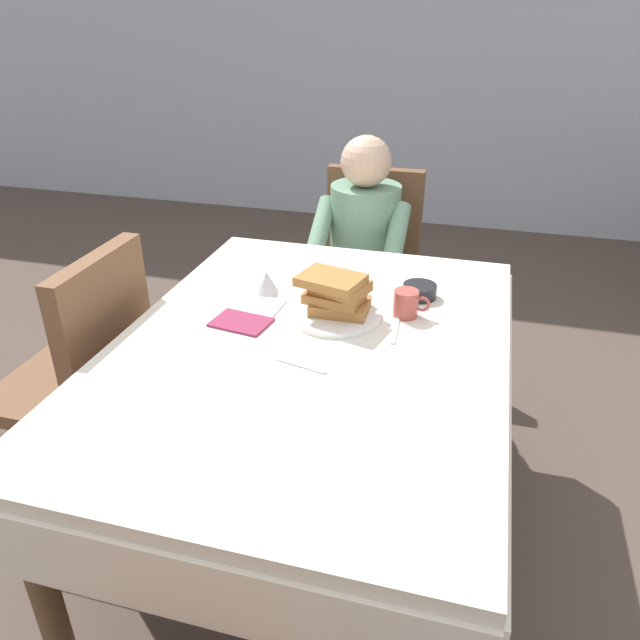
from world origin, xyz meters
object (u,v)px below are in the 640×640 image
bowl_butter (420,291)px  diner_person (363,243)px  dining_table_main (310,370)px  spoon_near_edge (301,366)px  chair_left_side (87,367)px  plate_breakfast (336,315)px  breakfast_stack (337,293)px  syrup_pitcher (267,282)px  knife_right_of_plate (396,327)px  chair_diner (369,259)px  fork_left_of_plate (275,312)px  cup_coffee (407,303)px

bowl_butter → diner_person: bearing=117.0°
diner_person → bowl_butter: size_ratio=10.18×
dining_table_main → spoon_near_edge: spoon_near_edge is taller
chair_left_side → plate_breakfast: (0.80, 0.17, 0.22)m
chair_left_side → spoon_near_edge: bearing=-99.1°
dining_table_main → diner_person: diner_person is taller
diner_person → plate_breakfast: 0.85m
breakfast_stack → syrup_pitcher: bearing=157.8°
breakfast_stack → knife_right_of_plate: (0.19, -0.03, -0.08)m
spoon_near_edge → dining_table_main: bearing=109.7°
diner_person → knife_right_of_plate: size_ratio=5.60×
plate_breakfast → syrup_pitcher: (-0.27, 0.11, 0.03)m
diner_person → breakfast_stack: 0.85m
chair_diner → breakfast_stack: chair_diner is taller
bowl_butter → dining_table_main: bearing=-124.3°
breakfast_stack → chair_diner: bearing=95.3°
bowl_butter → knife_right_of_plate: size_ratio=0.55×
chair_left_side → chair_diner: bearing=-31.3°
diner_person → spoon_near_edge: 1.14m
fork_left_of_plate → knife_right_of_plate: size_ratio=0.90×
diner_person → spoon_near_edge: bearing=93.6°
cup_coffee → chair_diner: bearing=107.8°
chair_left_side → knife_right_of_plate: chair_left_side is taller
syrup_pitcher → spoon_near_edge: bearing=-59.3°
cup_coffee → breakfast_stack: bearing=-163.6°
diner_person → fork_left_of_plate: (-0.10, -0.86, 0.07)m
cup_coffee → bowl_butter: bearing=81.1°
bowl_butter → knife_right_of_plate: 0.23m
breakfast_stack → spoon_near_edge: (-0.02, -0.31, -0.08)m
fork_left_of_plate → syrup_pitcher: bearing=31.7°
chair_left_side → fork_left_of_plate: size_ratio=5.17×
chair_left_side → cup_coffee: bearing=-76.6°
cup_coffee → syrup_pitcher: (-0.47, 0.05, -0.01)m
diner_person → bowl_butter: (0.32, -0.63, 0.09)m
dining_table_main → spoon_near_edge: size_ratio=10.16×
diner_person → breakfast_stack: bearing=96.3°
chair_diner → fork_left_of_plate: 1.04m
cup_coffee → fork_left_of_plate: size_ratio=0.63×
chair_left_side → bowl_butter: 1.13m
breakfast_stack → cup_coffee: bearing=16.4°
syrup_pitcher → plate_breakfast: bearing=-23.2°
chair_diner → diner_person: bearing=90.0°
breakfast_stack → bowl_butter: 0.31m
plate_breakfast → fork_left_of_plate: size_ratio=1.56×
cup_coffee → knife_right_of_plate: cup_coffee is taller
syrup_pitcher → fork_left_of_plate: (0.08, -0.13, -0.04)m
plate_breakfast → diner_person: bearing=96.2°
diner_person → bowl_butter: diner_person is taller
knife_right_of_plate → dining_table_main: bearing=120.9°
diner_person → chair_left_side: (-0.71, -1.01, -0.14)m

